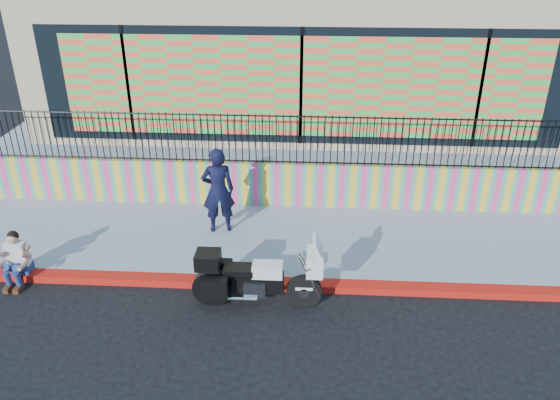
{
  "coord_description": "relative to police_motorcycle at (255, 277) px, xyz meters",
  "views": [
    {
      "loc": [
        0.27,
        -8.7,
        6.29
      ],
      "look_at": [
        -0.33,
        1.2,
        1.3
      ],
      "focal_mm": 35.0,
      "sensor_mm": 36.0,
      "label": 1
    }
  ],
  "objects": [
    {
      "name": "mural_wall",
      "position": [
        0.67,
        3.8,
        0.09
      ],
      "size": [
        16.0,
        0.2,
        1.1
      ],
      "primitive_type": "cube",
      "color": "#E93D7E",
      "rests_on": "sidewalk"
    },
    {
      "name": "ground",
      "position": [
        0.67,
        0.55,
        -0.61
      ],
      "size": [
        90.0,
        90.0,
        0.0
      ],
      "primitive_type": "plane",
      "color": "black",
      "rests_on": "ground"
    },
    {
      "name": "seated_man",
      "position": [
        -4.71,
        0.39,
        -0.16
      ],
      "size": [
        0.54,
        0.71,
        1.06
      ],
      "color": "navy",
      "rests_on": "ground"
    },
    {
      "name": "sidewalk",
      "position": [
        0.67,
        2.2,
        -0.54
      ],
      "size": [
        16.0,
        3.0,
        0.15
      ],
      "primitive_type": "cube",
      "color": "gray",
      "rests_on": "ground"
    },
    {
      "name": "elevated_platform",
      "position": [
        0.67,
        8.9,
        0.01
      ],
      "size": [
        16.0,
        10.0,
        1.25
      ],
      "primitive_type": "cube",
      "color": "gray",
      "rests_on": "ground"
    },
    {
      "name": "storefront_building",
      "position": [
        0.67,
        8.68,
        2.64
      ],
      "size": [
        14.0,
        8.06,
        4.0
      ],
      "color": "tan",
      "rests_on": "elevated_platform"
    },
    {
      "name": "police_motorcycle",
      "position": [
        0.0,
        0.0,
        0.0
      ],
      "size": [
        2.34,
        0.77,
        1.46
      ],
      "color": "black",
      "rests_on": "ground"
    },
    {
      "name": "metal_fence",
      "position": [
        0.67,
        3.8,
        1.24
      ],
      "size": [
        15.8,
        0.04,
        1.2
      ],
      "primitive_type": null,
      "color": "black",
      "rests_on": "mural_wall"
    },
    {
      "name": "red_curb",
      "position": [
        0.67,
        0.55,
        -0.54
      ],
      "size": [
        16.0,
        0.3,
        0.15
      ],
      "primitive_type": "cube",
      "color": "red",
      "rests_on": "ground"
    },
    {
      "name": "police_officer",
      "position": [
        -1.05,
        2.46,
        0.52
      ],
      "size": [
        0.8,
        0.61,
        1.96
      ],
      "primitive_type": "imported",
      "rotation": [
        0.0,
        0.0,
        3.36
      ],
      "color": "black",
      "rests_on": "sidewalk"
    }
  ]
}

